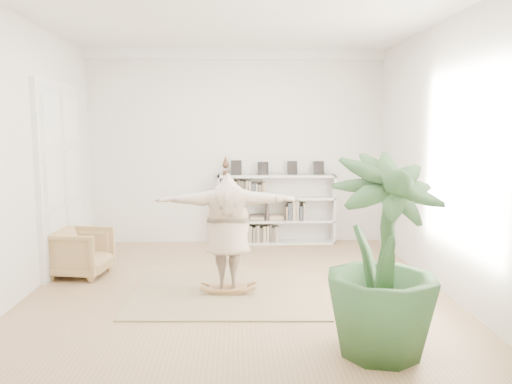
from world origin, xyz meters
TOP-DOWN VIEW (x-y plane):
  - floor at (0.00, 0.00)m, footprint 6.00×6.00m
  - room_shell at (0.00, 2.94)m, footprint 6.00×6.00m
  - doors at (-2.70, 1.30)m, footprint 0.09×1.78m
  - bookshelf at (0.74, 2.82)m, footprint 2.20×0.35m
  - armchair at (-2.30, 0.84)m, footprint 0.89×0.87m
  - rug at (-0.12, -0.04)m, footprint 2.58×2.10m
  - rocker_board at (-0.12, -0.04)m, footprint 0.51×0.32m
  - person at (-0.12, -0.04)m, footprint 1.88×0.58m
  - houseplant at (1.38, -1.88)m, footprint 1.35×1.35m

SIDE VIEW (x-z plane):
  - floor at x=0.00m, z-range 0.00..0.00m
  - rug at x=-0.12m, z-range 0.00..0.02m
  - rocker_board at x=-0.12m, z-range 0.01..0.12m
  - armchair at x=-2.30m, z-range 0.00..0.70m
  - bookshelf at x=0.74m, z-range -0.18..1.46m
  - person at x=-0.12m, z-range 0.13..1.64m
  - houseplant at x=1.38m, z-range 0.00..1.94m
  - doors at x=-2.70m, z-range -0.06..2.86m
  - room_shell at x=0.00m, z-range 0.51..6.51m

